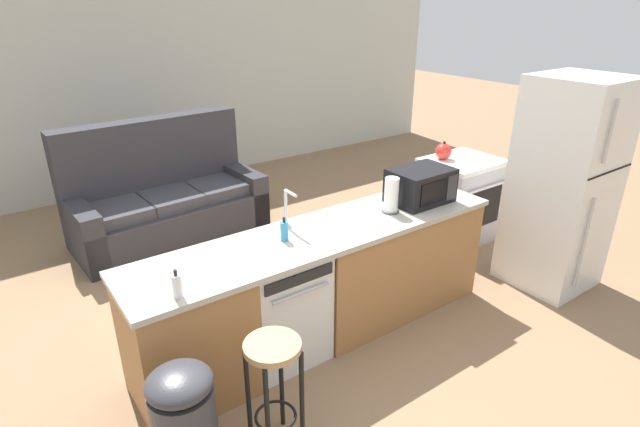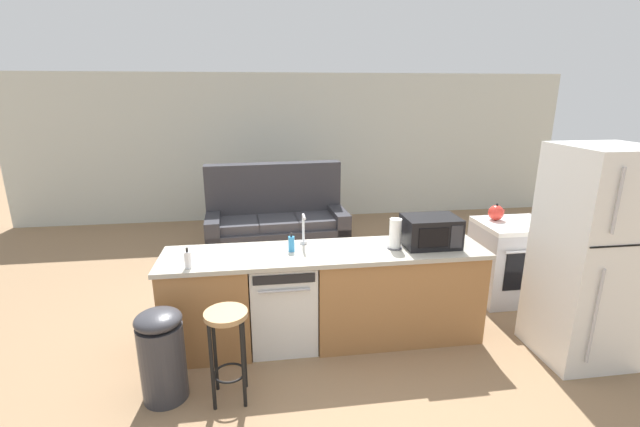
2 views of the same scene
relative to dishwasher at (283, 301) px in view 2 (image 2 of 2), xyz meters
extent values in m
plane|color=#896B4C|center=(0.25, 0.00, -0.42)|extent=(24.00, 24.00, 0.00)
cube|color=beige|center=(0.55, 4.20, 0.88)|extent=(10.00, 0.06, 2.60)
cube|color=#9E6B3D|center=(-0.68, 0.00, 0.01)|extent=(0.75, 0.62, 0.86)
cube|color=#9E6B3D|center=(1.08, 0.00, 0.01)|extent=(1.55, 0.62, 0.86)
cube|color=#ADA899|center=(0.40, 0.00, 0.46)|extent=(2.94, 0.66, 0.04)
cube|color=#3F2A18|center=(0.40, 0.00, -0.38)|extent=(2.86, 0.56, 0.08)
cube|color=silver|center=(0.00, 0.00, 0.00)|extent=(0.58, 0.58, 0.84)
cube|color=black|center=(0.00, -0.30, 0.36)|extent=(0.52, 0.01, 0.08)
cylinder|color=#B2B2B7|center=(0.00, -0.31, 0.26)|extent=(0.44, 0.02, 0.02)
cube|color=#B7B7BC|center=(2.60, 0.55, 0.00)|extent=(0.76, 0.64, 0.85)
cube|color=black|center=(2.60, 0.22, 0.05)|extent=(0.53, 0.01, 0.43)
cylinder|color=silver|center=(2.60, 0.20, 0.28)|extent=(0.61, 0.03, 0.03)
cube|color=white|center=(2.60, 0.55, 0.45)|extent=(0.76, 0.64, 0.05)
torus|color=black|center=(2.43, 0.42, 0.47)|extent=(0.16, 0.16, 0.01)
torus|color=black|center=(2.77, 0.42, 0.47)|extent=(0.16, 0.16, 0.01)
torus|color=black|center=(2.43, 0.68, 0.47)|extent=(0.16, 0.16, 0.01)
torus|color=black|center=(2.77, 0.68, 0.47)|extent=(0.16, 0.16, 0.01)
cube|color=silver|center=(2.60, -0.55, 0.52)|extent=(0.72, 0.70, 1.88)
cylinder|color=#B2B2B7|center=(2.40, -0.92, 1.10)|extent=(0.02, 0.02, 0.50)
cylinder|color=#B2B2B7|center=(2.40, -0.92, 0.16)|extent=(0.02, 0.02, 0.82)
cube|color=black|center=(2.60, -0.90, 0.75)|extent=(0.68, 0.01, 0.01)
cube|color=black|center=(1.38, 0.00, 0.62)|extent=(0.50, 0.36, 0.28)
cube|color=black|center=(1.34, -0.18, 0.62)|extent=(0.27, 0.01, 0.18)
cube|color=#2D2D33|center=(1.55, -0.18, 0.62)|extent=(0.11, 0.01, 0.21)
cylinder|color=silver|center=(0.22, 0.21, 0.49)|extent=(0.07, 0.07, 0.03)
cylinder|color=silver|center=(0.22, 0.21, 0.64)|extent=(0.02, 0.02, 0.26)
cylinder|color=silver|center=(0.22, 0.14, 0.77)|extent=(0.02, 0.14, 0.02)
cylinder|color=#4C4C51|center=(1.04, -0.03, 0.49)|extent=(0.14, 0.14, 0.01)
cylinder|color=white|center=(1.04, -0.03, 0.63)|extent=(0.11, 0.11, 0.27)
cylinder|color=#338CCC|center=(0.09, 0.03, 0.55)|extent=(0.06, 0.06, 0.14)
cylinder|color=black|center=(0.09, 0.03, 0.64)|extent=(0.02, 0.02, 0.04)
cylinder|color=silver|center=(-0.77, -0.23, 0.55)|extent=(0.06, 0.06, 0.14)
cylinder|color=black|center=(-0.77, -0.23, 0.64)|extent=(0.02, 0.02, 0.04)
sphere|color=red|center=(2.43, 0.68, 0.56)|extent=(0.17, 0.17, 0.17)
sphere|color=black|center=(2.43, 0.68, 0.66)|extent=(0.03, 0.03, 0.03)
cone|color=red|center=(2.51, 0.68, 0.58)|extent=(0.08, 0.04, 0.06)
cylinder|color=tan|center=(-0.45, -0.71, 0.30)|extent=(0.32, 0.32, 0.04)
cylinder|color=black|center=(-0.57, -0.82, -0.07)|extent=(0.03, 0.03, 0.70)
cylinder|color=black|center=(-0.34, -0.82, -0.07)|extent=(0.03, 0.03, 0.70)
cylinder|color=black|center=(-0.57, -0.60, -0.07)|extent=(0.03, 0.03, 0.70)
cylinder|color=black|center=(-0.34, -0.60, -0.07)|extent=(0.03, 0.03, 0.70)
torus|color=black|center=(-0.45, -0.71, -0.20)|extent=(0.25, 0.25, 0.02)
cylinder|color=#333338|center=(-0.95, -0.63, -0.11)|extent=(0.34, 0.34, 0.62)
ellipsoid|color=#333338|center=(-0.95, -0.63, 0.25)|extent=(0.35, 0.35, 0.14)
cube|color=#2D2D33|center=(0.05, 2.37, -0.21)|extent=(2.05, 1.02, 0.42)
cube|color=#2D2D33|center=(0.03, 2.70, 0.21)|extent=(2.01, 0.36, 1.27)
cube|color=#2D2D33|center=(-0.84, 2.32, -0.11)|extent=(0.25, 0.91, 0.62)
cube|color=#2D2D33|center=(0.95, 2.42, -0.11)|extent=(0.25, 0.91, 0.62)
cube|color=#3B3B41|center=(-0.49, 2.29, 0.06)|extent=(0.60, 0.66, 0.12)
cube|color=#3B3B41|center=(0.06, 2.32, 0.06)|extent=(0.60, 0.66, 0.12)
cube|color=#3B3B41|center=(0.61, 2.35, 0.06)|extent=(0.60, 0.66, 0.12)
camera|label=1|loc=(-1.51, -2.64, 2.04)|focal=28.00mm
camera|label=2|loc=(-0.17, -3.58, 1.88)|focal=24.00mm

